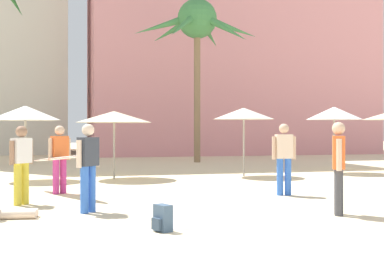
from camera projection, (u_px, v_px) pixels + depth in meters
The scene contains 14 objects.
ground at pixel (294, 251), 6.70m from camera, with size 120.00×120.00×0.00m, color beige.
hotel_pink at pixel (223, 55), 37.06m from camera, with size 18.95×10.75×14.12m, color pink.
palm_tree_left at pixel (197, 26), 25.37m from camera, with size 6.39×5.30×8.09m.
cafe_umbrella_0 at pixel (244, 114), 17.63m from camera, with size 2.11×2.11×2.36m.
cafe_umbrella_1 at pixel (114, 117), 16.71m from camera, with size 2.46×2.46×2.21m.
cafe_umbrella_2 at pixel (25, 113), 16.18m from camera, with size 2.19×2.19×2.36m.
cafe_umbrella_4 at pixel (334, 113), 18.97m from camera, with size 2.06×2.06×2.46m.
beach_towel at pixel (210, 223), 8.68m from camera, with size 1.62×0.93×0.01m, color white.
backpack at pixel (162, 219), 8.01m from camera, with size 0.32×0.35×0.42m.
person_far_right at pixel (60, 157), 12.64m from camera, with size 1.66×2.81×1.70m.
person_mid_left at pixel (339, 164), 9.56m from camera, with size 0.38×0.58×1.74m.
person_near_right at pixel (284, 156), 12.46m from camera, with size 0.61×0.27×1.75m.
person_mid_right at pixel (21, 162), 10.86m from camera, with size 0.49×0.50×1.68m.
person_far_left at pixel (88, 164), 9.84m from camera, with size 0.49×0.50×1.71m.
Camera 1 is at (-2.89, -6.20, 1.59)m, focal length 47.94 mm.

